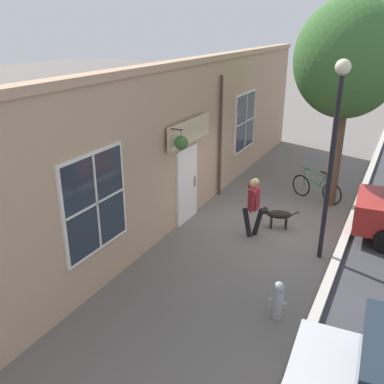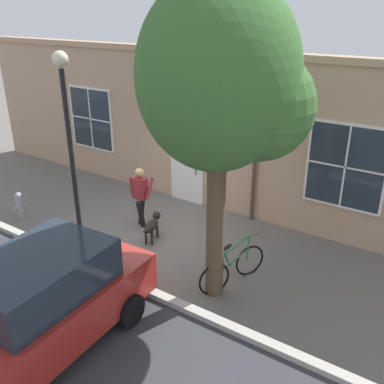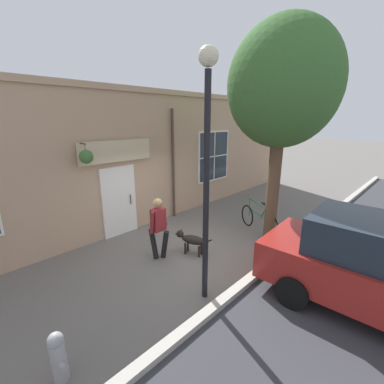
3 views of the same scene
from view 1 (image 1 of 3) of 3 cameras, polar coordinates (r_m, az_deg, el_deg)
ground_plane at (r=11.88m, az=10.01°, el=-4.55°), size 90.00×90.00×0.00m
storefront_facade at (r=11.92m, az=-0.16°, el=7.06°), size 0.95×18.00×4.32m
pedestrian_walking at (r=10.94m, az=8.22°, el=-1.36°), size 0.54×0.55×1.59m
dog_on_leash at (r=11.67m, az=11.25°, el=-2.95°), size 1.02×0.45×0.62m
street_tree_by_curb at (r=12.95m, az=19.65°, el=15.81°), size 2.93×2.82×5.88m
leaning_bicycle at (r=13.87m, az=16.22°, el=0.52°), size 1.65×0.64×1.01m
street_lamp at (r=9.63m, az=18.49°, el=7.34°), size 0.32×0.32×4.51m
fire_hydrant at (r=8.34m, az=11.38°, el=-13.86°), size 0.34×0.20×0.77m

